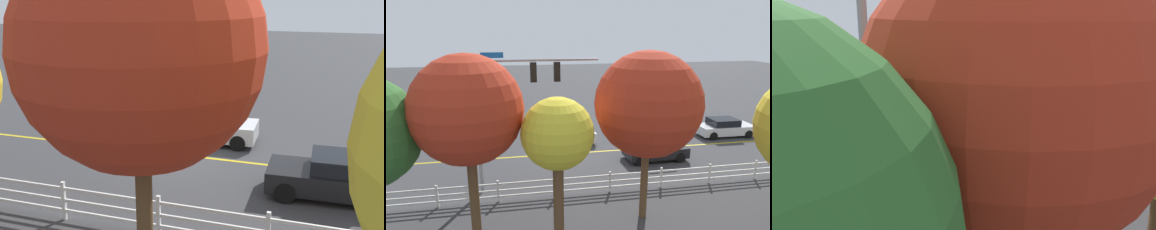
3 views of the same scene
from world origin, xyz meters
The scene contains 8 objects.
ground_plane centered at (0.00, 0.00, 0.00)m, with size 120.00×120.00×0.00m, color #38383A.
lane_center_stripe centered at (-4.00, 0.00, 0.00)m, with size 28.00×0.16×0.01m, color gold.
signal_assembly centered at (3.40, 4.76, 5.11)m, with size 6.35×0.38×7.33m.
car_0 centered at (-5.85, 2.08, 0.67)m, with size 4.09×2.09×1.40m.
car_1 centered at (-13.35, -1.71, 0.70)m, with size 4.49×2.07×1.44m.
car_2 centered at (-0.55, -2.00, 0.70)m, with size 4.11×2.12×1.46m.
white_rail_fence centered at (-3.00, 6.08, 0.60)m, with size 26.10×0.10×1.15m.
tree_1 centered at (5.02, 8.80, 5.40)m, with size 4.35×4.35×7.60m.
Camera 3 is at (9.14, 12.36, 6.65)m, focal length 37.26 mm.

